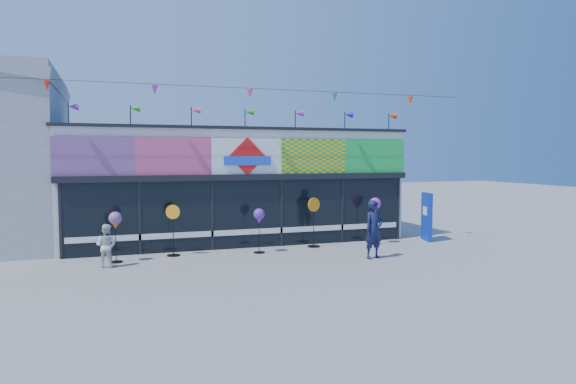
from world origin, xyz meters
name	(u,v)px	position (x,y,z in m)	size (l,w,h in m)	color
ground	(278,269)	(0.00, 0.00, 0.00)	(80.00, 80.00, 0.00)	gray
kite_shop	(231,184)	(0.00, 5.94, 2.05)	(16.00, 5.70, 5.31)	white
blue_sign	(427,217)	(6.62, 2.77, 0.88)	(0.36, 0.88, 1.76)	#0B2BAB
spinner_0	(115,222)	(-4.23, 2.34, 1.19)	(0.38, 0.38, 1.49)	black
spinner_1	(173,229)	(-2.53, 2.81, 0.85)	(0.42, 0.41, 1.60)	black
spinner_2	(259,217)	(0.13, 2.41, 1.15)	(0.36, 0.36, 1.44)	black
spinner_3	(314,221)	(2.20, 2.87, 0.89)	(0.47, 0.43, 1.69)	black
spinner_4	(375,207)	(4.44, 2.69, 1.32)	(0.42, 0.42, 1.65)	black
adult_man	(374,229)	(3.18, 0.42, 0.89)	(0.65, 0.43, 1.78)	#13183C
child	(106,246)	(-4.49, 1.77, 0.61)	(0.59, 0.34, 1.21)	silver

